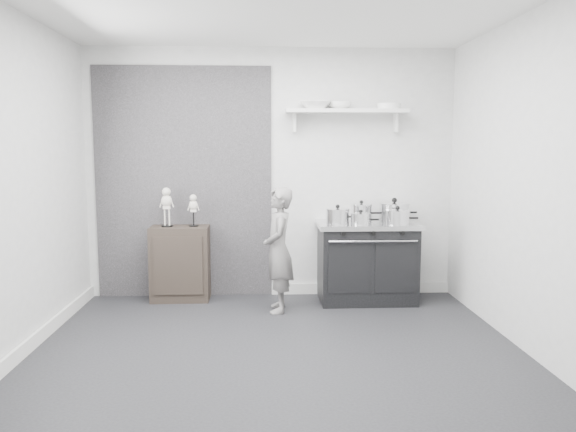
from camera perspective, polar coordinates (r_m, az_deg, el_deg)
The scene contains 16 objects.
ground at distance 4.65m, azimuth -1.21°, elevation -13.60°, with size 4.00×4.00×0.00m, color black.
room_shell at distance 4.50m, azimuth -2.45°, elevation 7.02°, with size 4.02×3.62×2.71m.
wall_shelf at distance 6.11m, azimuth 5.94°, elevation 10.45°, with size 1.30×0.26×0.24m.
stove at distance 6.06m, azimuth 8.00°, elevation -4.59°, with size 1.06×0.66×0.85m.
side_cabinet at distance 6.15m, azimuth -10.87°, elevation -4.73°, with size 0.61×0.36×0.80m, color black.
child at distance 5.58m, azimuth -0.97°, elevation -3.45°, with size 0.46×0.30×1.25m, color slate.
pot_front_left at distance 5.84m, azimuth 5.07°, elevation 0.00°, with size 0.33×0.25×0.20m.
pot_back_left at distance 6.09m, azimuth 7.46°, elevation 0.38°, with size 0.32×0.23×0.22m.
pot_back_right at distance 6.17m, azimuth 10.74°, elevation 0.44°, with size 0.41×0.33×0.25m.
pot_front_right at distance 5.85m, azimuth 11.06°, elevation -0.13°, with size 0.34×0.26×0.19m.
pot_front_center at distance 5.79m, azimuth 7.39°, elevation -0.28°, with size 0.29×0.20×0.15m.
skeleton_full at distance 6.07m, azimuth -12.22°, elevation 1.19°, with size 0.13×0.09×0.48m, color beige, non-canonical shape.
skeleton_torso at distance 6.04m, azimuth -9.59°, elevation 0.80°, with size 0.11×0.07×0.39m, color beige, non-canonical shape.
bowl_large at distance 6.07m, azimuth 2.81°, elevation 11.18°, with size 0.33×0.33×0.08m, color white.
bowl_small at distance 6.10m, azimuth 5.31°, elevation 11.11°, with size 0.24×0.24×0.07m, color white.
plate_stack at distance 6.19m, azimuth 10.20°, elevation 10.90°, with size 0.25×0.25×0.06m, color white.
Camera 1 is at (-0.12, -4.35, 1.63)m, focal length 35.00 mm.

